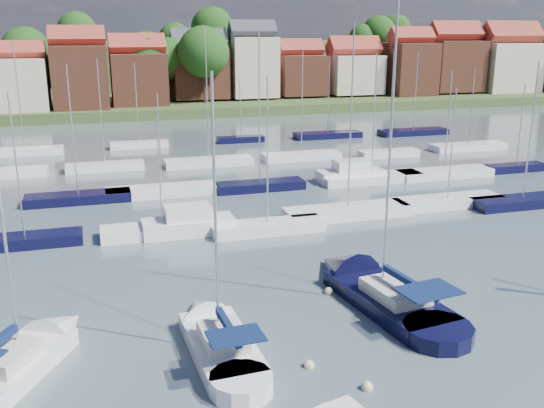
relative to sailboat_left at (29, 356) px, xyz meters
name	(u,v)px	position (x,y,z in m)	size (l,w,h in m)	color
ground	(208,173)	(15.46, 36.69, -0.36)	(260.00, 260.00, 0.00)	#414E58
sailboat_left	(29,356)	(0.00, 0.00, 0.00)	(7.27, 10.27, 13.96)	white
sailboat_centre	(215,337)	(8.77, -0.65, 0.00)	(3.34, 10.82, 14.58)	white
sailboat_navy	(369,288)	(18.75, 2.61, -0.02)	(5.44, 13.97, 18.75)	black
buoy_b	(253,402)	(9.29, -6.03, -0.36)	(0.43, 0.43, 0.43)	#D85914
buoy_c	(309,367)	(12.53, -4.09, -0.36)	(0.50, 0.50, 0.50)	beige
buoy_d	(367,389)	(14.34, -6.51, -0.36)	(0.53, 0.53, 0.53)	beige
buoy_e	(329,293)	(16.44, 3.35, -0.36)	(0.54, 0.54, 0.54)	beige
marina_field	(235,178)	(17.37, 31.84, 0.07)	(79.62, 41.41, 15.93)	white
far_shore_town	(148,74)	(17.69, 129.35, 4.25)	(212.46, 90.00, 22.27)	#42572B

